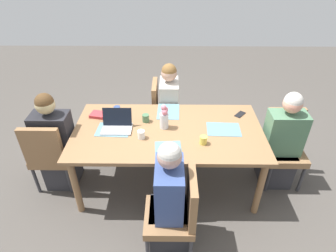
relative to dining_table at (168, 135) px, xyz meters
The scene contains 22 objects.
ground_plane 0.68m from the dining_table, ahead, with size 10.00×10.00×0.00m, color #4C4742.
dining_table is the anchor object (origin of this frame).
chair_head_left_left_near 1.36m from the dining_table, behind, with size 0.44×0.44×0.90m.
person_head_left_left_near 1.29m from the dining_table, behind, with size 0.40×0.36×1.19m.
chair_head_right_left_mid 1.33m from the dining_table, ahead, with size 0.44×0.44×0.90m.
person_head_right_left_mid 1.26m from the dining_table, ahead, with size 0.40×0.36×1.19m.
chair_near_left_far 0.86m from the dining_table, 85.28° to the right, with size 0.44×0.44×0.90m.
person_near_left_far 0.79m from the dining_table, 90.40° to the right, with size 0.36×0.40×1.19m.
chair_far_right_near 0.89m from the dining_table, 96.21° to the left, with size 0.44×0.44×0.90m.
person_far_right_near 0.82m from the dining_table, 91.41° to the left, with size 0.36×0.40×1.19m.
flower_vase 0.21m from the dining_table, 48.00° to the right, with size 0.10×0.10×0.28m.
placemat_head_left_left_near 0.61m from the dining_table, behind, with size 0.36×0.26×0.00m, color slate.
placemat_head_right_left_mid 0.60m from the dining_table, ahead, with size 0.36×0.26×0.00m, color slate.
placemat_near_left_far 0.38m from the dining_table, 90.37° to the right, with size 0.36×0.26×0.00m, color slate.
placemat_far_right_near 0.39m from the dining_table, 91.33° to the left, with size 0.36×0.26×0.00m, color slate.
laptop_head_right_left_mid 0.56m from the dining_table, ahead, with size 0.32×0.22×0.21m.
coffee_mug_near_left 0.33m from the dining_table, 28.48° to the left, with size 0.08×0.08×0.09m, color white.
coffee_mug_near_right 0.44m from the dining_table, 146.50° to the left, with size 0.07×0.07×0.09m, color #DBC64C.
coffee_mug_centre_left 0.69m from the dining_table, 28.59° to the right, with size 0.08×0.08×0.09m, color #33477A.
coffee_mug_centre_right 0.32m from the dining_table, 33.02° to the right, with size 0.08×0.08×0.09m, color #47704C.
book_red_cover 0.85m from the dining_table, 18.59° to the right, with size 0.20×0.14×0.04m, color #B73338.
phone_black 0.90m from the dining_table, 159.35° to the right, with size 0.15×0.07×0.01m, color black.
Camera 1 is at (-0.03, 2.49, 2.51)m, focal length 30.10 mm.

